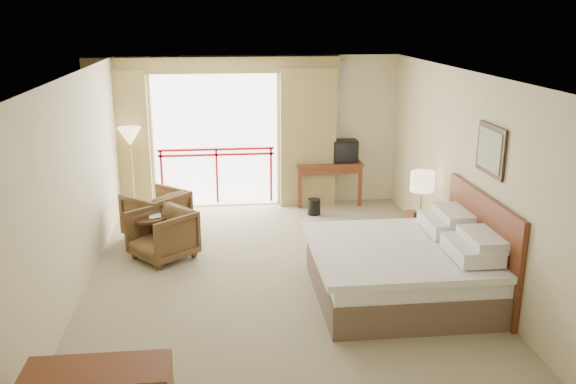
{
  "coord_description": "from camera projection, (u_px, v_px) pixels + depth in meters",
  "views": [
    {
      "loc": [
        -0.7,
        -7.35,
        3.41
      ],
      "look_at": [
        0.16,
        0.4,
        1.11
      ],
      "focal_mm": 38.0,
      "sensor_mm": 36.0,
      "label": 1
    }
  ],
  "objects": [
    {
      "name": "floor",
      "position": [
        279.0,
        282.0,
        8.04
      ],
      "size": [
        7.0,
        7.0,
        0.0
      ],
      "primitive_type": "plane",
      "color": "gray",
      "rests_on": "ground"
    },
    {
      "name": "ceiling",
      "position": [
        278.0,
        75.0,
        7.28
      ],
      "size": [
        7.0,
        7.0,
        0.0
      ],
      "primitive_type": "plane",
      "rotation": [
        3.14,
        0.0,
        0.0
      ],
      "color": "white",
      "rests_on": "wall_back"
    },
    {
      "name": "wall_back",
      "position": [
        260.0,
        132.0,
        11.0
      ],
      "size": [
        5.0,
        0.0,
        5.0
      ],
      "primitive_type": "plane",
      "rotation": [
        1.57,
        0.0,
        0.0
      ],
      "color": "beige",
      "rests_on": "ground"
    },
    {
      "name": "wall_front",
      "position": [
        326.0,
        315.0,
        4.32
      ],
      "size": [
        5.0,
        0.0,
        5.0
      ],
      "primitive_type": "plane",
      "rotation": [
        -1.57,
        0.0,
        0.0
      ],
      "color": "beige",
      "rests_on": "ground"
    },
    {
      "name": "wall_left",
      "position": [
        74.0,
        189.0,
        7.4
      ],
      "size": [
        0.0,
        7.0,
        7.0
      ],
      "primitive_type": "plane",
      "rotation": [
        1.57,
        0.0,
        1.57
      ],
      "color": "beige",
      "rests_on": "ground"
    },
    {
      "name": "wall_right",
      "position": [
        469.0,
        178.0,
        7.92
      ],
      "size": [
        0.0,
        7.0,
        7.0
      ],
      "primitive_type": "plane",
      "rotation": [
        1.57,
        0.0,
        -1.57
      ],
      "color": "beige",
      "rests_on": "ground"
    },
    {
      "name": "balcony_door",
      "position": [
        216.0,
        141.0,
        10.94
      ],
      "size": [
        2.4,
        0.0,
        2.4
      ],
      "primitive_type": "plane",
      "rotation": [
        1.57,
        0.0,
        0.0
      ],
      "color": "white",
      "rests_on": "wall_back"
    },
    {
      "name": "balcony_railing",
      "position": [
        217.0,
        162.0,
        11.03
      ],
      "size": [
        2.09,
        0.03,
        1.02
      ],
      "color": "#B70F1E",
      "rests_on": "wall_back"
    },
    {
      "name": "curtain_left",
      "position": [
        121.0,
        142.0,
        10.62
      ],
      "size": [
        1.0,
        0.26,
        2.5
      ],
      "primitive_type": "cube",
      "color": "olive",
      "rests_on": "wall_back"
    },
    {
      "name": "curtain_right",
      "position": [
        308.0,
        138.0,
        10.97
      ],
      "size": [
        1.0,
        0.26,
        2.5
      ],
      "primitive_type": "cube",
      "color": "olive",
      "rests_on": "wall_back"
    },
    {
      "name": "valance",
      "position": [
        213.0,
        65.0,
        10.46
      ],
      "size": [
        4.4,
        0.22,
        0.28
      ],
      "primitive_type": "cube",
      "color": "olive",
      "rests_on": "wall_back"
    },
    {
      "name": "hvac_vent",
      "position": [
        332.0,
        75.0,
        10.82
      ],
      "size": [
        0.5,
        0.04,
        0.5
      ],
      "primitive_type": "cube",
      "color": "silver",
      "rests_on": "wall_back"
    },
    {
      "name": "bed",
      "position": [
        404.0,
        269.0,
        7.52
      ],
      "size": [
        2.13,
        2.06,
        0.97
      ],
      "color": "brown",
      "rests_on": "floor"
    },
    {
      "name": "headboard",
      "position": [
        481.0,
        245.0,
        7.55
      ],
      "size": [
        0.06,
        2.1,
        1.3
      ],
      "primitive_type": "cube",
      "color": "#592615",
      "rests_on": "wall_right"
    },
    {
      "name": "framed_art",
      "position": [
        491.0,
        150.0,
        7.21
      ],
      "size": [
        0.04,
        0.72,
        0.6
      ],
      "color": "black",
      "rests_on": "wall_right"
    },
    {
      "name": "nightstand",
      "position": [
        420.0,
        232.0,
        9.07
      ],
      "size": [
        0.4,
        0.47,
        0.55
      ],
      "primitive_type": "cube",
      "rotation": [
        0.0,
        0.0,
        -0.04
      ],
      "color": "#592615",
      "rests_on": "floor"
    },
    {
      "name": "table_lamp",
      "position": [
        422.0,
        182.0,
        8.91
      ],
      "size": [
        0.35,
        0.35,
        0.62
      ],
      "rotation": [
        0.0,
        0.0,
        -0.38
      ],
      "color": "tan",
      "rests_on": "nightstand"
    },
    {
      "name": "phone",
      "position": [
        421.0,
        215.0,
        8.83
      ],
      "size": [
        0.21,
        0.19,
        0.08
      ],
      "primitive_type": "cube",
      "rotation": [
        0.0,
        0.0,
        0.36
      ],
      "color": "black",
      "rests_on": "nightstand"
    },
    {
      "name": "desk",
      "position": [
        327.0,
        170.0,
        11.26
      ],
      "size": [
        1.21,
        0.58,
        0.79
      ],
      "rotation": [
        0.0,
        0.0,
        -0.04
      ],
      "color": "#592615",
      "rests_on": "floor"
    },
    {
      "name": "tv",
      "position": [
        345.0,
        151.0,
        11.13
      ],
      "size": [
        0.45,
        0.36,
        0.41
      ],
      "rotation": [
        0.0,
        0.0,
        -0.05
      ],
      "color": "black",
      "rests_on": "desk"
    },
    {
      "name": "coffee_maker",
      "position": [
        309.0,
        156.0,
        11.09
      ],
      "size": [
        0.14,
        0.14,
        0.24
      ],
      "primitive_type": "cylinder",
      "rotation": [
        0.0,
        0.0,
        -0.32
      ],
      "color": "black",
      "rests_on": "desk"
    },
    {
      "name": "cup",
      "position": [
        318.0,
        160.0,
        11.08
      ],
      "size": [
        0.08,
        0.08,
        0.1
      ],
      "primitive_type": "cylinder",
      "rotation": [
        0.0,
        0.0,
        -0.21
      ],
      "color": "white",
      "rests_on": "desk"
    },
    {
      "name": "wastebasket",
      "position": [
        314.0,
        207.0,
        10.69
      ],
      "size": [
        0.29,
        0.29,
        0.28
      ],
      "primitive_type": "cylinder",
      "rotation": [
        0.0,
        0.0,
        -0.37
      ],
      "color": "black",
      "rests_on": "floor"
    },
    {
      "name": "armchair_far",
      "position": [
        158.0,
        237.0,
        9.65
      ],
      "size": [
        1.16,
        1.16,
        0.76
      ],
      "primitive_type": "imported",
      "rotation": [
        0.0,
        0.0,
        -2.31
      ],
      "color": "#4A341E",
      "rests_on": "floor"
    },
    {
      "name": "armchair_near",
      "position": [
        164.0,
        258.0,
        8.82
      ],
      "size": [
        1.11,
        1.11,
        0.73
      ],
      "primitive_type": "imported",
      "rotation": [
        0.0,
        0.0,
        -0.87
      ],
      "color": "#4A341E",
      "rests_on": "floor"
    },
    {
      "name": "side_table",
      "position": [
        150.0,
        228.0,
        8.93
      ],
      "size": [
        0.5,
        0.5,
        0.55
      ],
      "rotation": [
        0.0,
        0.0,
        -0.02
      ],
      "color": "black",
      "rests_on": "floor"
    },
    {
      "name": "book",
      "position": [
        149.0,
        217.0,
        8.88
      ],
      "size": [
        0.2,
        0.25,
        0.02
      ],
      "primitive_type": "imported",
      "rotation": [
        0.0,
        0.0,
        0.13
      ],
      "color": "white",
      "rests_on": "side_table"
    },
    {
      "name": "floor_lamp",
      "position": [
        130.0,
        140.0,
        10.34
      ],
      "size": [
        0.4,
        0.4,
        1.55
      ],
      "rotation": [
        0.0,
        0.0,
        -0.23
      ],
      "color": "tan",
      "rests_on": "floor"
    }
  ]
}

